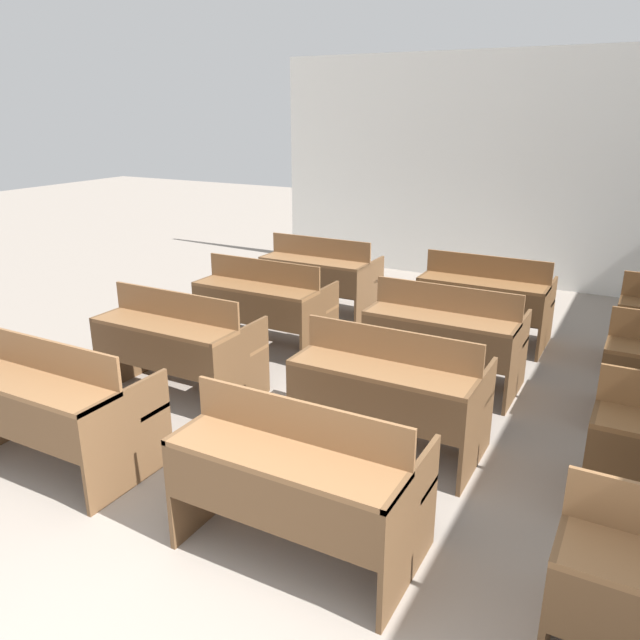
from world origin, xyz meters
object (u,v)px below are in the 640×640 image
at_px(bench_front_center, 298,476).
at_px(bench_second_left, 177,342).
at_px(bench_second_center, 389,389).
at_px(bench_back_center, 485,297).
at_px(bench_third_left, 264,303).
at_px(bench_back_left, 320,275).
at_px(bench_front_left, 53,402).
at_px(bench_third_center, 444,335).

distance_m(bench_front_center, bench_second_left, 2.18).
height_order(bench_second_center, bench_back_center, same).
xyz_separation_m(bench_front_center, bench_third_left, (-1.81, 2.43, 0.00)).
relative_size(bench_front_center, bench_back_left, 1.00).
bearing_deg(bench_front_left, bench_third_left, 89.95).
xyz_separation_m(bench_third_center, bench_back_left, (-1.85, 1.24, 0.00)).
height_order(bench_back_left, bench_back_center, same).
bearing_deg(bench_third_center, bench_back_left, 146.26).
relative_size(bench_front_center, bench_second_center, 1.00).
xyz_separation_m(bench_second_center, bench_back_center, (0.02, 2.43, 0.00)).
distance_m(bench_third_left, bench_back_center, 2.19).
height_order(bench_second_center, bench_third_center, same).
relative_size(bench_front_left, bench_back_left, 1.00).
distance_m(bench_front_center, bench_second_center, 1.19).
bearing_deg(bench_front_center, bench_second_left, 146.88).
distance_m(bench_front_left, bench_second_center, 2.19).
bearing_deg(bench_third_left, bench_second_left, -90.84).
xyz_separation_m(bench_front_left, bench_second_left, (-0.02, 1.21, 0.00)).
distance_m(bench_second_center, bench_back_left, 3.06).
distance_m(bench_third_left, bench_third_center, 1.82).
relative_size(bench_third_center, bench_back_left, 1.00).
xyz_separation_m(bench_third_left, bench_back_left, (-0.03, 1.20, 0.00)).
bearing_deg(bench_second_center, bench_front_left, -146.37).
bearing_deg(bench_third_center, bench_front_center, -90.11).
xyz_separation_m(bench_second_left, bench_third_center, (1.83, 1.20, 0.00)).
xyz_separation_m(bench_front_center, bench_third_center, (0.00, 2.39, 0.00)).
xyz_separation_m(bench_third_center, bench_back_center, (0.02, 1.23, 0.00)).
distance_m(bench_front_center, bench_third_left, 3.03).
bearing_deg(bench_second_left, bench_front_left, -89.25).
xyz_separation_m(bench_second_left, bench_second_center, (1.84, 0.00, 0.00)).
distance_m(bench_front_left, bench_third_center, 3.02).
height_order(bench_second_center, bench_third_left, same).
bearing_deg(bench_front_center, bench_front_left, -179.48).
relative_size(bench_second_left, bench_back_left, 1.00).
relative_size(bench_third_left, bench_back_center, 1.00).
bearing_deg(bench_back_center, bench_front_center, -90.40).
height_order(bench_third_center, bench_back_center, same).
xyz_separation_m(bench_front_center, bench_back_center, (0.03, 3.62, 0.00)).
height_order(bench_front_center, bench_third_left, same).
xyz_separation_m(bench_front_left, bench_second_center, (1.82, 1.21, 0.00)).
height_order(bench_front_left, bench_second_center, same).
xyz_separation_m(bench_front_center, bench_second_center, (0.01, 1.19, 0.00)).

